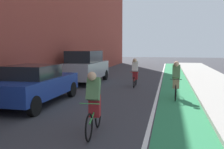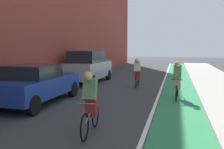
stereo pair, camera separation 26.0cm
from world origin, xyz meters
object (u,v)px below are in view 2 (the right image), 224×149
Objects in this scene: parked_sedan_blue at (36,84)px; parked_suv_silver at (88,66)px; cyclist_far at (137,72)px; cyclist_trailing at (177,80)px; cyclist_mid at (90,101)px.

parked_sedan_blue is 5.96m from parked_suv_silver.
cyclist_far is at bearing -14.45° from parked_suv_silver.
parked_suv_silver is 3.30m from cyclist_far.
parked_sedan_blue is at bearing -156.74° from cyclist_trailing.
cyclist_mid is at bearing -90.01° from cyclist_far.
parked_sedan_blue is 5.81m from cyclist_trailing.
cyclist_trailing is (5.34, 2.29, 0.02)m from parked_sedan_blue.
cyclist_far is (0.00, 7.80, -0.04)m from cyclist_mid.
parked_sedan_blue is 2.50× the size of cyclist_trailing.
parked_suv_silver is 2.51× the size of cyclist_trailing.
parked_suv_silver is 2.53× the size of cyclist_mid.
cyclist_far is (3.19, 5.13, 0.02)m from parked_sedan_blue.
parked_suv_silver reaches higher than cyclist_far.
cyclist_mid is 7.80m from cyclist_far.
parked_sedan_blue is at bearing 140.09° from cyclist_mid.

